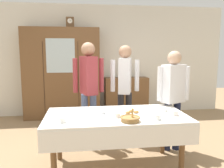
{
  "coord_description": "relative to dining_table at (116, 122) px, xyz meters",
  "views": [
    {
      "loc": [
        -0.45,
        -3.11,
        1.57
      ],
      "look_at": [
        0.0,
        0.2,
        1.1
      ],
      "focal_mm": 36.62,
      "sensor_mm": 36.0,
      "label": 1
    }
  ],
  "objects": [
    {
      "name": "bookshelf_low",
      "position": [
        0.66,
        2.64,
        -0.18
      ],
      "size": [
        1.06,
        0.35,
        0.93
      ],
      "color": "brown",
      "rests_on": "ground"
    },
    {
      "name": "spoon_near_right",
      "position": [
        -0.34,
        0.11,
        0.1
      ],
      "size": [
        0.12,
        0.02,
        0.01
      ],
      "color": "silver",
      "rests_on": "dining_table"
    },
    {
      "name": "tea_cup_mid_left",
      "position": [
        0.46,
        -0.29,
        0.12
      ],
      "size": [
        0.13,
        0.13,
        0.06
      ],
      "color": "white",
      "rests_on": "dining_table"
    },
    {
      "name": "book_stack",
      "position": [
        0.66,
        2.64,
        0.34
      ],
      "size": [
        0.15,
        0.21,
        0.11
      ],
      "color": "#2D5184",
      "rests_on": "bookshelf_low"
    },
    {
      "name": "wall_cabinet",
      "position": [
        -0.9,
        2.59,
        0.41
      ],
      "size": [
        1.75,
        0.46,
        2.11
      ],
      "color": "brown",
      "rests_on": "ground"
    },
    {
      "name": "tea_cup_far_right",
      "position": [
        -0.68,
        -0.25,
        0.12
      ],
      "size": [
        0.13,
        0.13,
        0.06
      ],
      "color": "white",
      "rests_on": "dining_table"
    },
    {
      "name": "spoon_mid_left",
      "position": [
        -0.21,
        0.31,
        0.1
      ],
      "size": [
        0.12,
        0.02,
        0.01
      ],
      "color": "silver",
      "rests_on": "dining_table"
    },
    {
      "name": "person_beside_shelf",
      "position": [
        0.33,
        1.11,
        0.38
      ],
      "size": [
        0.52,
        0.4,
        1.68
      ],
      "color": "#232328",
      "rests_on": "ground"
    },
    {
      "name": "bread_basket",
      "position": [
        0.12,
        -0.3,
        0.13
      ],
      "size": [
        0.24,
        0.24,
        0.16
      ],
      "color": "#9E7542",
      "rests_on": "dining_table"
    },
    {
      "name": "dining_table",
      "position": [
        0.0,
        0.0,
        0.0
      ],
      "size": [
        1.85,
        0.97,
        0.75
      ],
      "color": "brown",
      "rests_on": "ground"
    },
    {
      "name": "tea_cup_mid_right",
      "position": [
        -0.18,
        0.07,
        0.12
      ],
      "size": [
        0.13,
        0.13,
        0.06
      ],
      "color": "white",
      "rests_on": "dining_table"
    },
    {
      "name": "tea_cup_far_left",
      "position": [
        -0.0,
        -0.12,
        0.12
      ],
      "size": [
        0.13,
        0.13,
        0.06
      ],
      "color": "white",
      "rests_on": "dining_table"
    },
    {
      "name": "back_wall",
      "position": [
        0.0,
        2.89,
        0.7
      ],
      "size": [
        6.4,
        0.1,
        2.7
      ],
      "primitive_type": "cube",
      "color": "silver",
      "rests_on": "ground"
    },
    {
      "name": "tea_cup_near_left",
      "position": [
        0.69,
        0.07,
        0.12
      ],
      "size": [
        0.13,
        0.13,
        0.06
      ],
      "color": "white",
      "rests_on": "dining_table"
    },
    {
      "name": "spoon_center",
      "position": [
        -0.52,
        -0.03,
        0.1
      ],
      "size": [
        0.12,
        0.02,
        0.01
      ],
      "color": "silver",
      "rests_on": "dining_table"
    },
    {
      "name": "mantel_clock",
      "position": [
        -0.68,
        2.59,
        1.59
      ],
      "size": [
        0.18,
        0.11,
        0.24
      ],
      "color": "brown",
      "rests_on": "wall_cabinet"
    },
    {
      "name": "ground_plane",
      "position": [
        0.0,
        0.24,
        -0.65
      ],
      "size": [
        12.0,
        12.0,
        0.0
      ],
      "primitive_type": "plane",
      "color": "#997A56",
      "rests_on": "ground"
    },
    {
      "name": "tea_cup_center",
      "position": [
        0.75,
        -0.14,
        0.12
      ],
      "size": [
        0.13,
        0.13,
        0.06
      ],
      "color": "white",
      "rests_on": "dining_table"
    },
    {
      "name": "pastry_plate",
      "position": [
        0.21,
        0.01,
        0.11
      ],
      "size": [
        0.28,
        0.28,
        0.05
      ],
      "color": "white",
      "rests_on": "dining_table"
    },
    {
      "name": "person_behind_table_left",
      "position": [
        -0.33,
        0.98,
        0.41
      ],
      "size": [
        0.52,
        0.41,
        1.72
      ],
      "color": "slate",
      "rests_on": "ground"
    },
    {
      "name": "person_by_cabinet",
      "position": [
        0.97,
        0.48,
        0.31
      ],
      "size": [
        0.52,
        0.33,
        1.58
      ],
      "color": "#191E38",
      "rests_on": "ground"
    }
  ]
}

